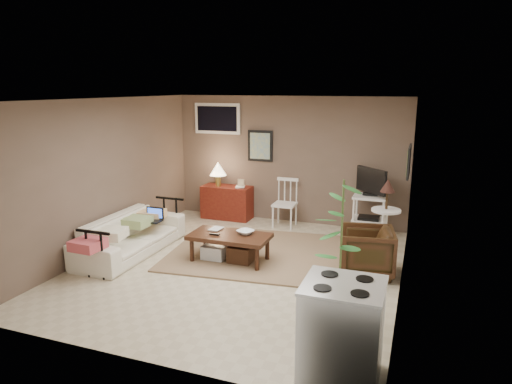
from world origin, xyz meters
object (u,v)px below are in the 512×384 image
at_px(tv_stand, 370,200).
at_px(stove, 342,331).
at_px(sofa, 131,229).
at_px(potted_plant, 341,245).
at_px(armchair, 367,249).
at_px(coffee_table, 229,246).
at_px(spindle_chair, 285,204).
at_px(side_table, 386,208).
at_px(red_console, 226,199).

distance_m(tv_stand, stove, 4.21).
relative_size(sofa, potted_plant, 1.25).
distance_m(sofa, armchair, 3.60).
xyz_separation_m(coffee_table, sofa, (-1.59, -0.19, 0.15)).
distance_m(coffee_table, spindle_chair, 2.02).
height_order(side_table, armchair, side_table).
height_order(coffee_table, spindle_chair, spindle_chair).
xyz_separation_m(armchair, potted_plant, (-0.14, -1.37, 0.50)).
bearing_deg(side_table, tv_stand, 111.89).
height_order(red_console, spindle_chair, red_console).
distance_m(coffee_table, stove, 3.03).
bearing_deg(tv_stand, armchair, -84.64).
bearing_deg(stove, potted_plant, 100.98).
bearing_deg(coffee_table, side_table, 28.25).
bearing_deg(red_console, coffee_table, -65.18).
bearing_deg(tv_stand, spindle_chair, 179.44).
bearing_deg(stove, side_table, 88.36).
distance_m(red_console, spindle_chair, 1.26).
relative_size(sofa, tv_stand, 1.69).
bearing_deg(spindle_chair, side_table, -24.24).
xyz_separation_m(sofa, spindle_chair, (1.86, 2.19, 0.02)).
distance_m(coffee_table, sofa, 1.61).
bearing_deg(red_console, potted_plant, -49.02).
height_order(tv_stand, side_table, tv_stand).
bearing_deg(tv_stand, stove, -86.77).
bearing_deg(stove, sofa, 150.90).
xyz_separation_m(spindle_chair, potted_plant, (1.57, -3.12, 0.44)).
bearing_deg(sofa, red_console, -14.83).
relative_size(red_console, side_table, 0.94).
distance_m(sofa, red_console, 2.39).
bearing_deg(side_table, stove, -91.64).
xyz_separation_m(potted_plant, stove, (0.21, -1.10, -0.41)).
distance_m(red_console, potted_plant, 4.32).
distance_m(armchair, potted_plant, 1.47).
xyz_separation_m(coffee_table, armchair, (1.98, 0.25, 0.11)).
relative_size(potted_plant, stove, 1.78).
height_order(coffee_table, stove, stove).
bearing_deg(potted_plant, stove, -79.02).
height_order(coffee_table, sofa, sofa).
bearing_deg(armchair, tv_stand, 175.09).
distance_m(sofa, spindle_chair, 2.88).
bearing_deg(spindle_chair, stove, -67.13).
relative_size(armchair, stove, 0.80).
bearing_deg(sofa, side_table, -70.22).
relative_size(sofa, red_console, 1.81).
xyz_separation_m(coffee_table, spindle_chair, (0.27, 2.00, 0.17)).
bearing_deg(tv_stand, potted_plant, -89.55).
bearing_deg(potted_plant, sofa, 164.80).
relative_size(tv_stand, armchair, 1.65).
relative_size(coffee_table, stove, 1.30).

